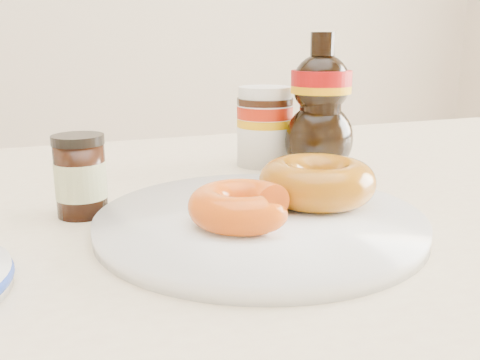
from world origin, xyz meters
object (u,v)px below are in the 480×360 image
object	(u,v)px
plate	(260,221)
syrup_bottle	(320,104)
donut_whole	(317,181)
nutella_jar	(265,123)
dark_jar	(81,177)
donut_bitten	(241,206)
dining_table	(305,275)

from	to	relation	value
plate	syrup_bottle	bearing A→B (deg)	47.73
donut_whole	nutella_jar	bearing A→B (deg)	79.03
nutella_jar	donut_whole	bearing A→B (deg)	-100.97
donut_whole	dark_jar	world-z (taller)	dark_jar
donut_bitten	plate	bearing A→B (deg)	33.93
dark_jar	plate	bearing A→B (deg)	-34.73
donut_bitten	dark_jar	bearing A→B (deg)	132.03
dining_table	dark_jar	xyz separation A→B (m)	(-0.23, 0.05, 0.12)
donut_bitten	syrup_bottle	distance (m)	0.28
plate	nutella_jar	world-z (taller)	nutella_jar
donut_bitten	nutella_jar	world-z (taller)	nutella_jar
plate	syrup_bottle	distance (m)	0.26
syrup_bottle	donut_whole	bearing A→B (deg)	-120.09
nutella_jar	dark_jar	size ratio (longest dim) A/B	1.34
dining_table	donut_whole	xyz separation A→B (m)	(-0.01, -0.04, 0.12)
plate	syrup_bottle	size ratio (longest dim) A/B	1.68
donut_whole	donut_bitten	bearing A→B (deg)	-159.25
dining_table	nutella_jar	world-z (taller)	nutella_jar
dark_jar	nutella_jar	bearing A→B (deg)	28.19
donut_bitten	nutella_jar	xyz separation A→B (m)	(0.14, 0.26, 0.03)
donut_whole	dining_table	bearing A→B (deg)	73.13
plate	dark_jar	bearing A→B (deg)	145.27
dining_table	plate	bearing A→B (deg)	-146.08
nutella_jar	dark_jar	world-z (taller)	nutella_jar
dark_jar	donut_whole	bearing A→B (deg)	-21.83
syrup_bottle	dark_jar	world-z (taller)	syrup_bottle
plate	donut_whole	size ratio (longest dim) A/B	2.62
dining_table	donut_bitten	xyz separation A→B (m)	(-0.11, -0.07, 0.11)
dining_table	donut_whole	distance (m)	0.12
plate	donut_bitten	bearing A→B (deg)	-143.08
donut_whole	nutella_jar	size ratio (longest dim) A/B	1.06
plate	nutella_jar	distance (m)	0.27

